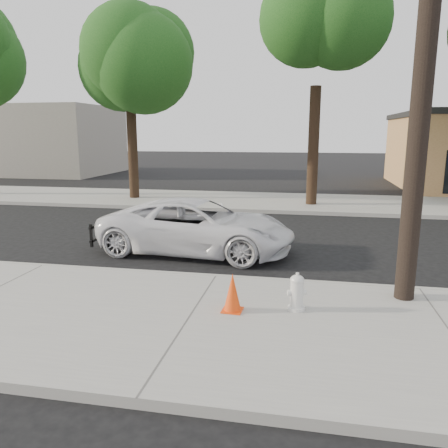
{
  "coord_description": "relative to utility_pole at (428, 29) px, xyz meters",
  "views": [
    {
      "loc": [
        1.8,
        -10.64,
        3.08
      ],
      "look_at": [
        -0.06,
        -0.91,
        1.0
      ],
      "focal_mm": 35.0,
      "sensor_mm": 36.0,
      "label": 1
    }
  ],
  "objects": [
    {
      "name": "tree_c",
      "position": [
        -1.38,
        10.34,
        2.21
      ],
      "size": [
        4.96,
        4.8,
        9.55
      ],
      "color": "black",
      "rests_on": "far_sidewalk"
    },
    {
      "name": "utility_pole",
      "position": [
        0.0,
        0.0,
        0.0
      ],
      "size": [
        1.4,
        0.34,
        9.0
      ],
      "color": "black",
      "rests_on": "near_sidewalk"
    },
    {
      "name": "ground",
      "position": [
        -3.6,
        2.7,
        -4.7
      ],
      "size": [
        120.0,
        120.0,
        0.0
      ],
      "primitive_type": "plane",
      "color": "black",
      "rests_on": "ground"
    },
    {
      "name": "near_sidewalk",
      "position": [
        -3.6,
        -1.6,
        -4.62
      ],
      "size": [
        90.0,
        4.4,
        0.15
      ],
      "primitive_type": "cube",
      "color": "gray",
      "rests_on": "ground"
    },
    {
      "name": "fire_hydrant",
      "position": [
        -1.9,
        -0.92,
        -4.25
      ],
      "size": [
        0.33,
        0.29,
        0.61
      ],
      "rotation": [
        0.0,
        0.0,
        0.3
      ],
      "color": "silver",
      "rests_on": "near_sidewalk"
    },
    {
      "name": "far_sidewalk",
      "position": [
        -3.6,
        11.2,
        -4.62
      ],
      "size": [
        90.0,
        5.0,
        0.15
      ],
      "primitive_type": "cube",
      "color": "gray",
      "rests_on": "ground"
    },
    {
      "name": "traffic_cone",
      "position": [
        -2.95,
        -1.16,
        -4.23
      ],
      "size": [
        0.36,
        0.36,
        0.65
      ],
      "rotation": [
        0.0,
        0.0,
        -0.06
      ],
      "color": "#F3410C",
      "rests_on": "near_sidewalk"
    },
    {
      "name": "tree_b",
      "position": [
        -9.41,
        10.76,
        1.45
      ],
      "size": [
        4.34,
        4.2,
        8.45
      ],
      "color": "black",
      "rests_on": "far_sidewalk"
    },
    {
      "name": "building_far",
      "position": [
        -23.6,
        22.7,
        -2.2
      ],
      "size": [
        14.0,
        8.0,
        5.0
      ],
      "primitive_type": "cube",
      "color": "gray",
      "rests_on": "ground"
    },
    {
      "name": "police_cruiser",
      "position": [
        -4.55,
        2.8,
        -4.0
      ],
      "size": [
        5.18,
        2.72,
        1.39
      ],
      "primitive_type": "imported",
      "rotation": [
        0.0,
        0.0,
        1.49
      ],
      "color": "white",
      "rests_on": "ground"
    },
    {
      "name": "curb_near",
      "position": [
        -3.6,
        0.6,
        -4.62
      ],
      "size": [
        90.0,
        0.12,
        0.16
      ],
      "primitive_type": "cube",
      "color": "#9E9B93",
      "rests_on": "ground"
    }
  ]
}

